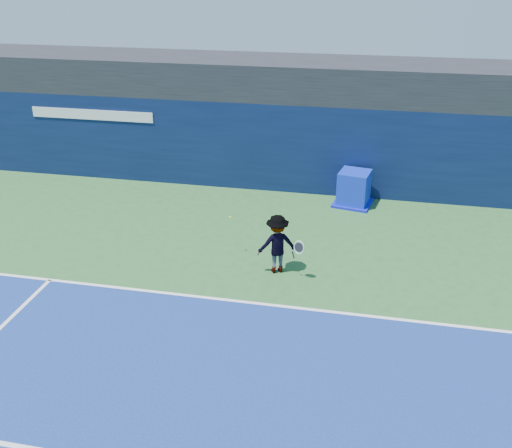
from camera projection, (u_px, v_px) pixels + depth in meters
The scene contains 7 objects.
ground at pixel (209, 388), 10.72m from camera, with size 80.00×80.00×0.00m, color #2B602B.
baseline at pixel (244, 302), 13.38m from camera, with size 24.00×0.10×0.01m, color white.
stadium_band at pixel (298, 78), 19.37m from camera, with size 36.00×3.00×1.20m, color black.
back_wall_assembly at pixel (292, 146), 19.38m from camera, with size 36.00×1.03×3.00m.
equipment_cart at pixel (354, 189), 18.45m from camera, with size 1.37×1.37×1.12m.
tennis_player at pixel (277, 244), 14.37m from camera, with size 1.31×0.92×1.56m.
tennis_ball at pixel (230, 217), 15.10m from camera, with size 0.06×0.06×0.06m.
Camera 1 is at (2.54, -8.02, 7.38)m, focal length 40.00 mm.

